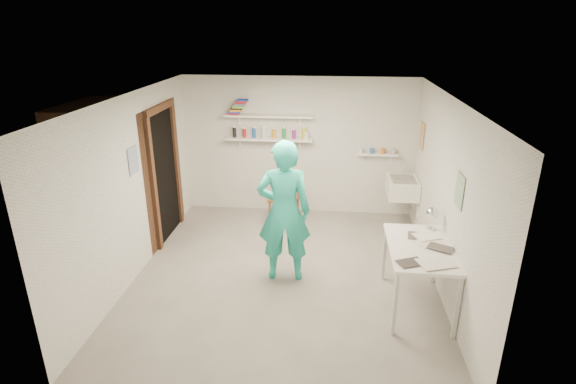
# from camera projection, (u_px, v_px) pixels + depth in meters

# --- Properties ---
(floor) EXTENTS (4.00, 4.50, 0.02)m
(floor) POSITION_uv_depth(u_px,v_px,m) (285.00, 274.00, 6.16)
(floor) COLOR slate
(floor) RESTS_ON ground
(ceiling) EXTENTS (4.00, 4.50, 0.02)m
(ceiling) POSITION_uv_depth(u_px,v_px,m) (285.00, 96.00, 5.30)
(ceiling) COLOR silver
(ceiling) RESTS_ON wall_back
(wall_back) EXTENTS (4.00, 0.02, 2.40)m
(wall_back) POSITION_uv_depth(u_px,v_px,m) (299.00, 146.00, 7.83)
(wall_back) COLOR silver
(wall_back) RESTS_ON ground
(wall_front) EXTENTS (4.00, 0.02, 2.40)m
(wall_front) POSITION_uv_depth(u_px,v_px,m) (256.00, 291.00, 3.62)
(wall_front) COLOR silver
(wall_front) RESTS_ON ground
(wall_left) EXTENTS (0.02, 4.50, 2.40)m
(wall_left) POSITION_uv_depth(u_px,v_px,m) (133.00, 187.00, 5.91)
(wall_left) COLOR silver
(wall_left) RESTS_ON ground
(wall_right) EXTENTS (0.02, 4.50, 2.40)m
(wall_right) POSITION_uv_depth(u_px,v_px,m) (447.00, 198.00, 5.54)
(wall_right) COLOR silver
(wall_right) RESTS_ON ground
(doorway_recess) EXTENTS (0.02, 0.90, 2.00)m
(doorway_recess) POSITION_uv_depth(u_px,v_px,m) (165.00, 176.00, 6.96)
(doorway_recess) COLOR black
(doorway_recess) RESTS_ON wall_left
(corridor_box) EXTENTS (1.40, 1.50, 2.10)m
(corridor_box) POSITION_uv_depth(u_px,v_px,m) (120.00, 171.00, 7.00)
(corridor_box) COLOR brown
(corridor_box) RESTS_ON ground
(door_lintel) EXTENTS (0.06, 1.05, 0.10)m
(door_lintel) POSITION_uv_depth(u_px,v_px,m) (159.00, 108.00, 6.58)
(door_lintel) COLOR brown
(door_lintel) RESTS_ON wall_left
(door_jamb_near) EXTENTS (0.06, 0.10, 2.00)m
(door_jamb_near) POSITION_uv_depth(u_px,v_px,m) (154.00, 187.00, 6.49)
(door_jamb_near) COLOR brown
(door_jamb_near) RESTS_ON ground
(door_jamb_far) EXTENTS (0.06, 0.10, 2.00)m
(door_jamb_far) POSITION_uv_depth(u_px,v_px,m) (177.00, 166.00, 7.42)
(door_jamb_far) COLOR brown
(door_jamb_far) RESTS_ON ground
(shelf_lower) EXTENTS (1.50, 0.22, 0.03)m
(shelf_lower) POSITION_uv_depth(u_px,v_px,m) (269.00, 139.00, 7.70)
(shelf_lower) COLOR white
(shelf_lower) RESTS_ON wall_back
(shelf_upper) EXTENTS (1.50, 0.22, 0.03)m
(shelf_upper) POSITION_uv_depth(u_px,v_px,m) (269.00, 116.00, 7.56)
(shelf_upper) COLOR white
(shelf_upper) RESTS_ON wall_back
(ledge_shelf) EXTENTS (0.70, 0.14, 0.03)m
(ledge_shelf) POSITION_uv_depth(u_px,v_px,m) (377.00, 154.00, 7.65)
(ledge_shelf) COLOR white
(ledge_shelf) RESTS_ON wall_back
(poster_left) EXTENTS (0.01, 0.28, 0.36)m
(poster_left) POSITION_uv_depth(u_px,v_px,m) (133.00, 160.00, 5.83)
(poster_left) COLOR #334C7F
(poster_left) RESTS_ON wall_left
(poster_right_a) EXTENTS (0.01, 0.34, 0.42)m
(poster_right_a) POSITION_uv_depth(u_px,v_px,m) (422.00, 136.00, 7.09)
(poster_right_a) COLOR #995933
(poster_right_a) RESTS_ON wall_right
(poster_right_b) EXTENTS (0.01, 0.30, 0.38)m
(poster_right_b) POSITION_uv_depth(u_px,v_px,m) (459.00, 191.00, 4.92)
(poster_right_b) COLOR #3F724C
(poster_right_b) RESTS_ON wall_right
(belfast_sink) EXTENTS (0.48, 0.60, 0.30)m
(belfast_sink) POSITION_uv_depth(u_px,v_px,m) (402.00, 188.00, 7.32)
(belfast_sink) COLOR white
(belfast_sink) RESTS_ON wall_right
(man) EXTENTS (0.74, 0.52, 1.90)m
(man) POSITION_uv_depth(u_px,v_px,m) (284.00, 212.00, 5.76)
(man) COLOR #25BAA3
(man) RESTS_ON ground
(wall_clock) EXTENTS (0.34, 0.07, 0.34)m
(wall_clock) POSITION_uv_depth(u_px,v_px,m) (287.00, 183.00, 5.85)
(wall_clock) COLOR beige
(wall_clock) RESTS_ON man
(wooden_chair) EXTENTS (0.52, 0.51, 0.92)m
(wooden_chair) POSITION_uv_depth(u_px,v_px,m) (284.00, 199.00, 7.51)
(wooden_chair) COLOR brown
(wooden_chair) RESTS_ON ground
(work_table) EXTENTS (0.73, 1.21, 0.81)m
(work_table) POSITION_uv_depth(u_px,v_px,m) (417.00, 277.00, 5.32)
(work_table) COLOR white
(work_table) RESTS_ON ground
(desk_lamp) EXTENTS (0.15, 0.15, 0.15)m
(desk_lamp) POSITION_uv_depth(u_px,v_px,m) (432.00, 213.00, 5.53)
(desk_lamp) COLOR silver
(desk_lamp) RESTS_ON work_table
(spray_cans) EXTENTS (1.29, 0.06, 0.17)m
(spray_cans) POSITION_uv_depth(u_px,v_px,m) (269.00, 133.00, 7.66)
(spray_cans) COLOR black
(spray_cans) RESTS_ON shelf_lower
(book_stack) EXTENTS (0.34, 0.14, 0.25)m
(book_stack) POSITION_uv_depth(u_px,v_px,m) (238.00, 107.00, 7.56)
(book_stack) COLOR red
(book_stack) RESTS_ON shelf_upper
(ledge_pots) EXTENTS (0.48, 0.07, 0.09)m
(ledge_pots) POSITION_uv_depth(u_px,v_px,m) (377.00, 151.00, 7.63)
(ledge_pots) COLOR silver
(ledge_pots) RESTS_ON ledge_shelf
(papers) EXTENTS (0.30, 0.22, 0.03)m
(papers) POSITION_uv_depth(u_px,v_px,m) (421.00, 245.00, 5.17)
(papers) COLOR silver
(papers) RESTS_ON work_table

